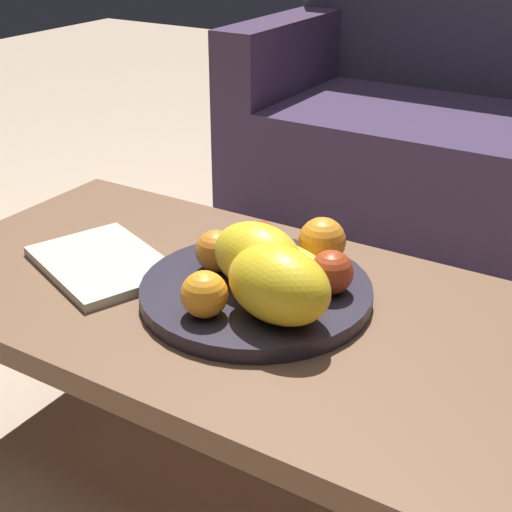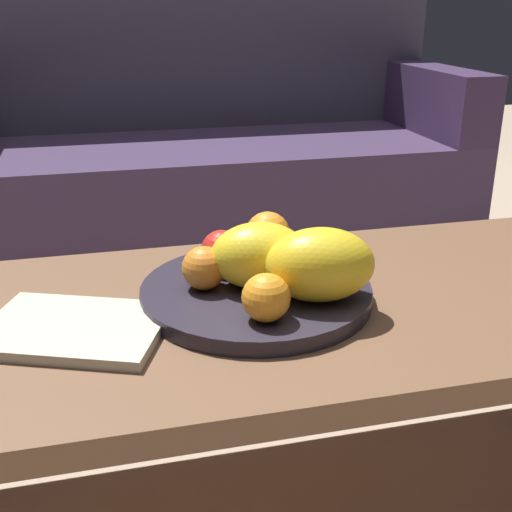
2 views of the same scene
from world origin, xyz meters
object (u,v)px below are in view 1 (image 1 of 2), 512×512
melon_smaller_beside (279,285)px  apple_left (259,242)px  apple_right (331,272)px  coffee_table (282,335)px  banana_bunch (283,261)px  melon_large_front (257,256)px  orange_left (216,251)px  magazine (103,263)px  orange_front (204,294)px  orange_right (322,241)px  fruit_bowl (256,292)px

melon_smaller_beside → apple_left: bearing=129.9°
apple_left → apple_right: bearing=-13.1°
coffee_table → banana_bunch: bearing=119.7°
melon_large_front → orange_left: 0.09m
apple_left → magazine: apple_left is taller
orange_left → magazine: bearing=-164.2°
orange_front → magazine: (-0.26, 0.07, -0.05)m
banana_bunch → apple_right: bearing=-4.7°
orange_front → apple_right: (0.12, 0.16, -0.00)m
orange_right → orange_front: bearing=-105.3°
orange_front → orange_left: bearing=117.6°
apple_right → magazine: apple_right is taller
coffee_table → fruit_bowl: (-0.06, 0.01, 0.05)m
orange_left → orange_right: bearing=40.5°
coffee_table → orange_left: 0.17m
apple_left → orange_front: bearing=-82.5°
coffee_table → magazine: (-0.33, -0.03, 0.05)m
orange_front → banana_bunch: size_ratio=0.41×
orange_left → melon_large_front: bearing=-8.6°
coffee_table → apple_left: bearing=137.4°
apple_left → orange_left: bearing=-122.2°
banana_bunch → magazine: banana_bunch is taller
fruit_bowl → apple_left: (-0.04, 0.07, 0.05)m
fruit_bowl → apple_left: apple_left is taller
banana_bunch → magazine: size_ratio=0.67×
coffee_table → fruit_bowl: size_ratio=3.53×
orange_front → orange_left: (-0.07, 0.13, -0.00)m
coffee_table → apple_right: 0.13m
fruit_bowl → orange_left: orange_left is taller
orange_right → apple_right: (0.06, -0.08, -0.01)m
coffee_table → orange_left: (-0.14, 0.02, 0.10)m
orange_right → apple_left: (-0.09, -0.05, -0.00)m
melon_large_front → apple_right: melon_large_front is taller
melon_smaller_beside → melon_large_front: bearing=139.0°
coffee_table → fruit_bowl: fruit_bowl is taller
melon_large_front → orange_left: (-0.08, 0.01, -0.02)m
apple_left → magazine: bearing=-153.2°
coffee_table → magazine: magazine is taller
melon_large_front → orange_left: size_ratio=2.21×
coffee_table → melon_large_front: bearing=168.7°
fruit_bowl → apple_left: 0.10m
melon_large_front → magazine: bearing=-171.3°
apple_left → banana_bunch: apple_left is taller
melon_large_front → banana_bunch: bearing=71.4°
orange_left → apple_right: 0.19m
banana_bunch → magazine: 0.32m
orange_left → apple_left: 0.08m
coffee_table → orange_front: orange_front is taller
coffee_table → orange_right: (-0.01, 0.14, 0.11)m
melon_smaller_beside → orange_left: (-0.16, 0.08, -0.02)m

